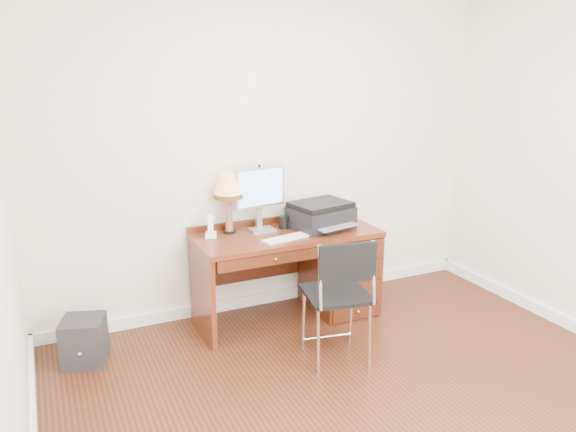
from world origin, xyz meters
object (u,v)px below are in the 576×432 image
desk (321,265)px  leg_lamp (228,189)px  equipment_box (84,341)px  phone (211,231)px  chair (342,288)px  printer (321,215)px  monitor (260,191)px

desk → leg_lamp: bearing=166.1°
leg_lamp → equipment_box: size_ratio=1.47×
phone → chair: chair is taller
phone → desk: bearing=10.7°
leg_lamp → chair: 1.25m
printer → desk: bearing=-98.0°
leg_lamp → equipment_box: leg_lamp is taller
monitor → printer: 0.55m
printer → equipment_box: printer is taller
desk → leg_lamp: leg_lamp is taller
leg_lamp → phone: leg_lamp is taller
monitor → phone: 0.52m
monitor → phone: monitor is taller
equipment_box → monitor: bearing=26.7°
equipment_box → desk: bearing=19.7°
desk → printer: bearing=93.7°
desk → chair: chair is taller
chair → equipment_box: 1.88m
chair → monitor: bearing=112.4°
monitor → leg_lamp: monitor is taller
leg_lamp → phone: (-0.17, -0.06, -0.31)m
chair → equipment_box: chair is taller
printer → chair: bearing=-119.7°
printer → leg_lamp: size_ratio=1.13×
monitor → printer: (0.48, -0.14, -0.22)m
desk → monitor: size_ratio=2.86×
desk → printer: 0.44m
printer → chair: (-0.28, -0.85, -0.29)m
desk → monitor: bearing=161.6°
printer → chair: size_ratio=0.59×
desk → equipment_box: size_ratio=4.48×
desk → phone: bearing=172.1°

